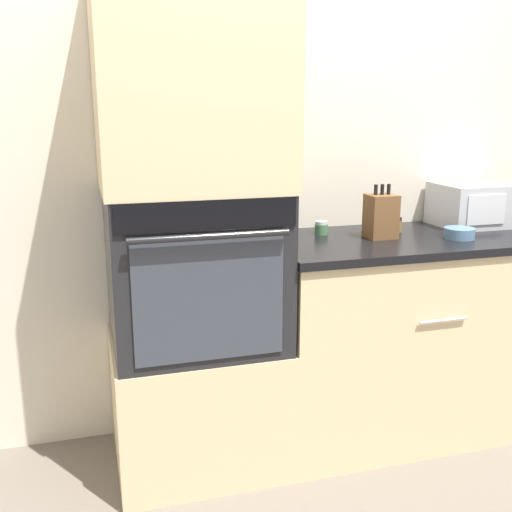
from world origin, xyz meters
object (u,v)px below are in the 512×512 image
at_px(bowl, 459,233).
at_px(condiment_jar_far, 283,227).
at_px(wall_oven, 194,267).
at_px(knife_block, 381,216).
at_px(condiment_jar_near, 397,225).
at_px(microwave, 470,205).
at_px(condiment_jar_mid, 321,228).

relative_size(bowl, condiment_jar_far, 1.83).
xyz_separation_m(wall_oven, bowl, (1.16, -0.10, 0.09)).
relative_size(knife_block, bowl, 1.78).
height_order(knife_block, condiment_jar_near, knife_block).
relative_size(wall_oven, microwave, 2.10).
xyz_separation_m(microwave, knife_block, (-0.54, -0.13, -0.00)).
bearing_deg(condiment_jar_near, condiment_jar_far, 169.71).
bearing_deg(wall_oven, condiment_jar_near, 6.30).
height_order(wall_oven, condiment_jar_mid, wall_oven).
bearing_deg(knife_block, condiment_jar_far, 154.20).
height_order(wall_oven, condiment_jar_near, wall_oven).
distance_m(microwave, condiment_jar_mid, 0.77).
height_order(knife_block, bowl, knife_block).
distance_m(bowl, condiment_jar_far, 0.77).
bearing_deg(wall_oven, microwave, 6.00).
bearing_deg(knife_block, condiment_jar_near, 35.07).
height_order(wall_oven, condiment_jar_far, wall_oven).
height_order(knife_block, condiment_jar_far, knife_block).
xyz_separation_m(knife_block, condiment_jar_near, (0.13, 0.09, -0.06)).
bearing_deg(bowl, condiment_jar_far, 157.42).
bearing_deg(knife_block, wall_oven, -179.09).
bearing_deg(condiment_jar_far, condiment_jar_near, -10.29).
bearing_deg(condiment_jar_mid, microwave, -0.39).
bearing_deg(bowl, condiment_jar_mid, 155.84).
distance_m(condiment_jar_near, condiment_jar_mid, 0.36).
bearing_deg(bowl, knife_block, 161.46).
distance_m(microwave, bowl, 0.33).
distance_m(knife_block, bowl, 0.35).
bearing_deg(condiment_jar_mid, condiment_jar_far, 162.90).
relative_size(bowl, condiment_jar_near, 1.94).
xyz_separation_m(wall_oven, condiment_jar_far, (0.44, 0.20, 0.10)).
relative_size(condiment_jar_near, condiment_jar_mid, 1.13).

